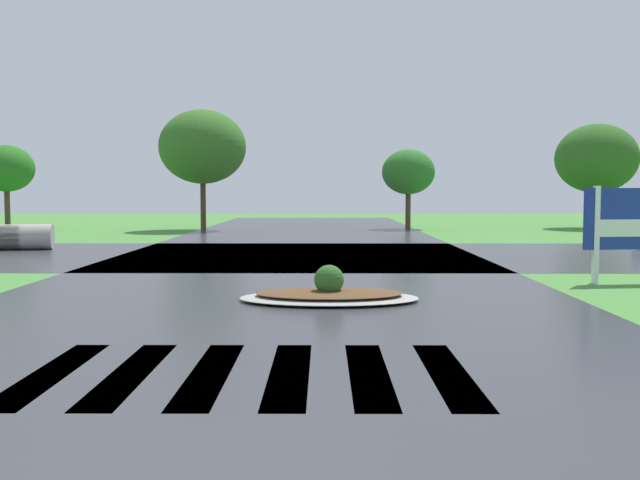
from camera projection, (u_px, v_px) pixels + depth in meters
name	position (u px, v px, depth m)	size (l,w,h in m)	color
asphalt_roadway	(282.00, 294.00, 14.54)	(11.38, 80.00, 0.01)	#35353A
asphalt_cross_road	(298.00, 255.00, 23.18)	(90.00, 10.24, 0.01)	#35353A
crosswalk_stripes	(250.00, 373.00, 8.22)	(4.95, 3.00, 0.01)	white
estate_billboard	(639.00, 223.00, 16.19)	(2.58, 0.40, 2.17)	white
median_island	(329.00, 294.00, 13.59)	(3.36, 1.96, 0.68)	#9E9B93
background_treeline	(493.00, 156.00, 37.98)	(46.63, 6.76, 6.22)	#4C3823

